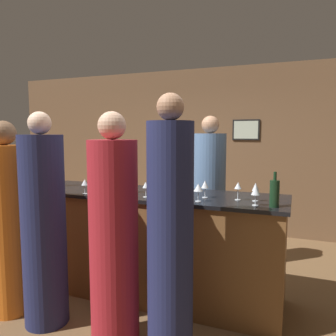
{
  "coord_description": "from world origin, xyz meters",
  "views": [
    {
      "loc": [
        1.38,
        -3.02,
        1.69
      ],
      "look_at": [
        0.16,
        0.1,
        1.33
      ],
      "focal_mm": 35.0,
      "sensor_mm": 36.0,
      "label": 1
    }
  ],
  "objects_px": {
    "bartender": "(209,199)",
    "ice_bucket": "(171,185)",
    "guest_2": "(8,225)",
    "wine_bottle_2": "(121,181)",
    "wine_bottle_0": "(58,176)",
    "guest_1": "(170,238)",
    "guest_3": "(114,239)",
    "wine_bottle_1": "(274,193)",
    "guest_0": "(44,228)"
  },
  "relations": [
    {
      "from": "bartender",
      "to": "guest_1",
      "type": "distance_m",
      "value": 1.76
    },
    {
      "from": "guest_1",
      "to": "ice_bucket",
      "type": "bearing_deg",
      "value": 110.4
    },
    {
      "from": "wine_bottle_0",
      "to": "guest_2",
      "type": "bearing_deg",
      "value": -84.43
    },
    {
      "from": "bartender",
      "to": "wine_bottle_1",
      "type": "xyz_separation_m",
      "value": [
        0.83,
        -1.14,
        0.32
      ]
    },
    {
      "from": "bartender",
      "to": "wine_bottle_0",
      "type": "distance_m",
      "value": 1.83
    },
    {
      "from": "guest_0",
      "to": "guest_1",
      "type": "xyz_separation_m",
      "value": [
        1.19,
        -0.02,
        0.06
      ]
    },
    {
      "from": "bartender",
      "to": "guest_3",
      "type": "distance_m",
      "value": 1.77
    },
    {
      "from": "bartender",
      "to": "guest_0",
      "type": "bearing_deg",
      "value": 58.91
    },
    {
      "from": "bartender",
      "to": "ice_bucket",
      "type": "height_order",
      "value": "bartender"
    },
    {
      "from": "guest_0",
      "to": "guest_1",
      "type": "height_order",
      "value": "guest_1"
    },
    {
      "from": "guest_1",
      "to": "wine_bottle_0",
      "type": "height_order",
      "value": "guest_1"
    },
    {
      "from": "guest_2",
      "to": "wine_bottle_0",
      "type": "height_order",
      "value": "guest_2"
    },
    {
      "from": "bartender",
      "to": "guest_1",
      "type": "bearing_deg",
      "value": 94.89
    },
    {
      "from": "bartender",
      "to": "guest_1",
      "type": "relative_size",
      "value": 0.96
    },
    {
      "from": "guest_1",
      "to": "ice_bucket",
      "type": "xyz_separation_m",
      "value": [
        -0.32,
        0.87,
        0.25
      ]
    },
    {
      "from": "guest_1",
      "to": "wine_bottle_0",
      "type": "relative_size",
      "value": 6.45
    },
    {
      "from": "guest_0",
      "to": "wine_bottle_1",
      "type": "height_order",
      "value": "guest_0"
    },
    {
      "from": "guest_1",
      "to": "guest_2",
      "type": "bearing_deg",
      "value": 178.68
    },
    {
      "from": "guest_2",
      "to": "wine_bottle_2",
      "type": "height_order",
      "value": "guest_2"
    },
    {
      "from": "guest_0",
      "to": "ice_bucket",
      "type": "height_order",
      "value": "guest_0"
    },
    {
      "from": "bartender",
      "to": "guest_3",
      "type": "xyz_separation_m",
      "value": [
        -0.33,
        -1.74,
        -0.02
      ]
    },
    {
      "from": "guest_1",
      "to": "wine_bottle_2",
      "type": "distance_m",
      "value": 1.1
    },
    {
      "from": "guest_2",
      "to": "guest_1",
      "type": "bearing_deg",
      "value": -1.32
    },
    {
      "from": "guest_0",
      "to": "guest_2",
      "type": "bearing_deg",
      "value": 177.86
    },
    {
      "from": "guest_0",
      "to": "ice_bucket",
      "type": "relative_size",
      "value": 10.94
    },
    {
      "from": "guest_2",
      "to": "wine_bottle_0",
      "type": "distance_m",
      "value": 0.88
    },
    {
      "from": "guest_3",
      "to": "ice_bucket",
      "type": "height_order",
      "value": "guest_3"
    },
    {
      "from": "bartender",
      "to": "guest_0",
      "type": "xyz_separation_m",
      "value": [
        -1.04,
        -1.73,
        -0.01
      ]
    },
    {
      "from": "bartender",
      "to": "guest_1",
      "type": "height_order",
      "value": "guest_1"
    },
    {
      "from": "ice_bucket",
      "to": "guest_0",
      "type": "bearing_deg",
      "value": -135.61
    },
    {
      "from": "bartender",
      "to": "wine_bottle_2",
      "type": "height_order",
      "value": "bartender"
    },
    {
      "from": "bartender",
      "to": "guest_0",
      "type": "height_order",
      "value": "bartender"
    },
    {
      "from": "guest_2",
      "to": "guest_3",
      "type": "xyz_separation_m",
      "value": [
        1.15,
        -0.03,
        0.02
      ]
    },
    {
      "from": "guest_2",
      "to": "wine_bottle_1",
      "type": "relative_size",
      "value": 6.14
    },
    {
      "from": "wine_bottle_0",
      "to": "guest_0",
      "type": "bearing_deg",
      "value": -57.92
    },
    {
      "from": "guest_2",
      "to": "wine_bottle_2",
      "type": "xyz_separation_m",
      "value": [
        0.83,
        0.66,
        0.37
      ]
    },
    {
      "from": "ice_bucket",
      "to": "guest_1",
      "type": "bearing_deg",
      "value": -69.6
    },
    {
      "from": "wine_bottle_1",
      "to": "ice_bucket",
      "type": "height_order",
      "value": "wine_bottle_1"
    },
    {
      "from": "bartender",
      "to": "guest_2",
      "type": "relative_size",
      "value": 1.06
    },
    {
      "from": "wine_bottle_1",
      "to": "guest_1",
      "type": "bearing_deg",
      "value": -138.18
    },
    {
      "from": "wine_bottle_0",
      "to": "bartender",
      "type": "bearing_deg",
      "value": 30.29
    },
    {
      "from": "bartender",
      "to": "ice_bucket",
      "type": "relative_size",
      "value": 11.11
    },
    {
      "from": "guest_2",
      "to": "wine_bottle_2",
      "type": "distance_m",
      "value": 1.12
    },
    {
      "from": "guest_0",
      "to": "guest_3",
      "type": "distance_m",
      "value": 0.71
    },
    {
      "from": "guest_3",
      "to": "wine_bottle_1",
      "type": "height_order",
      "value": "guest_3"
    },
    {
      "from": "wine_bottle_2",
      "to": "guest_3",
      "type": "bearing_deg",
      "value": -65.04
    },
    {
      "from": "bartender",
      "to": "guest_3",
      "type": "height_order",
      "value": "bartender"
    },
    {
      "from": "guest_3",
      "to": "ice_bucket",
      "type": "distance_m",
      "value": 0.93
    },
    {
      "from": "guest_3",
      "to": "wine_bottle_1",
      "type": "bearing_deg",
      "value": 27.34
    },
    {
      "from": "guest_1",
      "to": "wine_bottle_1",
      "type": "xyz_separation_m",
      "value": [
        0.68,
        0.61,
        0.28
      ]
    }
  ]
}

